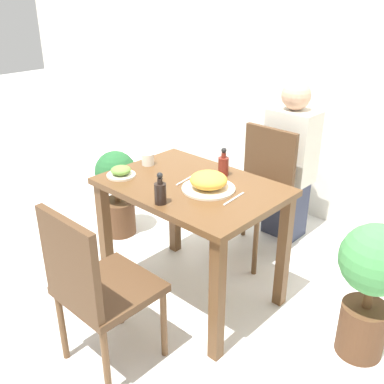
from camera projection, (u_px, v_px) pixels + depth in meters
ground_plane at (192, 293)px, 2.80m from camera, size 16.00×16.00×0.00m
wall_back at (330, 54)px, 3.23m from camera, size 8.00×0.05×2.60m
dining_table at (192, 205)px, 2.54m from camera, size 0.99×0.69×0.75m
chair_near at (95, 284)px, 2.08m from camera, size 0.42×0.42×0.88m
chair_far at (259, 186)px, 3.08m from camera, size 0.42×0.42×0.88m
food_plate at (209, 182)px, 2.40m from camera, size 0.29×0.29×0.10m
side_plate at (121, 172)px, 2.58m from camera, size 0.17×0.17×0.06m
drink_cup at (148, 159)px, 2.74m from camera, size 0.07×0.07×0.07m
sauce_bottle at (223, 165)px, 2.57m from camera, size 0.06×0.06×0.17m
condiment_bottle at (160, 192)px, 2.24m from camera, size 0.06×0.06×0.17m
fork_utensil at (185, 180)px, 2.53m from camera, size 0.03×0.16×0.00m
spoon_utensil at (234, 199)px, 2.31m from camera, size 0.03×0.18×0.00m
potted_plant_left at (117, 189)px, 3.34m from camera, size 0.30×0.30×0.66m
potted_plant_right at (372, 280)px, 2.18m from camera, size 0.35×0.35×0.75m
person_figure at (289, 163)px, 3.25m from camera, size 0.34×0.22×1.17m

